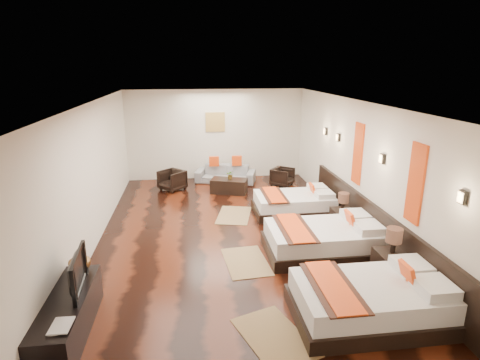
{
  "coord_description": "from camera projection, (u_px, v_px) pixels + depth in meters",
  "views": [
    {
      "loc": [
        -0.8,
        -7.39,
        3.51
      ],
      "look_at": [
        0.25,
        0.67,
        1.1
      ],
      "focal_mm": 29.14,
      "sensor_mm": 36.0,
      "label": 1
    }
  ],
  "objects": [
    {
      "name": "floor",
      "position": [
        232.0,
        240.0,
        8.12
      ],
      "size": [
        5.5,
        9.5,
        0.01
      ],
      "primitive_type": "cube",
      "color": "black",
      "rests_on": "ground"
    },
    {
      "name": "ceiling",
      "position": [
        231.0,
        104.0,
        7.33
      ],
      "size": [
        5.5,
        9.5,
        0.01
      ],
      "primitive_type": "cube",
      "color": "white",
      "rests_on": "floor"
    },
    {
      "name": "back_wall",
      "position": [
        215.0,
        135.0,
        12.24
      ],
      "size": [
        5.5,
        0.01,
        2.8
      ],
      "primitive_type": "cube",
      "color": "silver",
      "rests_on": "floor"
    },
    {
      "name": "left_wall",
      "position": [
        88.0,
        181.0,
        7.38
      ],
      "size": [
        0.01,
        9.5,
        2.8
      ],
      "primitive_type": "cube",
      "color": "silver",
      "rests_on": "floor"
    },
    {
      "name": "right_wall",
      "position": [
        364.0,
        171.0,
        8.07
      ],
      "size": [
        0.01,
        9.5,
        2.8
      ],
      "primitive_type": "cube",
      "color": "silver",
      "rests_on": "floor"
    },
    {
      "name": "headboard_panel",
      "position": [
        375.0,
        229.0,
        7.57
      ],
      "size": [
        0.08,
        6.6,
        0.9
      ],
      "primitive_type": "cube",
      "color": "black",
      "rests_on": "floor"
    },
    {
      "name": "bed_near",
      "position": [
        372.0,
        300.0,
        5.55
      ],
      "size": [
        2.19,
        1.38,
        0.84
      ],
      "color": "black",
      "rests_on": "floor"
    },
    {
      "name": "bed_mid",
      "position": [
        324.0,
        239.0,
        7.49
      ],
      "size": [
        2.19,
        1.38,
        0.84
      ],
      "color": "black",
      "rests_on": "floor"
    },
    {
      "name": "bed_far",
      "position": [
        295.0,
        203.0,
        9.54
      ],
      "size": [
        1.93,
        1.21,
        0.74
      ],
      "color": "black",
      "rests_on": "floor"
    },
    {
      "name": "nightstand_a",
      "position": [
        391.0,
        263.0,
        6.47
      ],
      "size": [
        0.49,
        0.49,
        0.97
      ],
      "color": "black",
      "rests_on": "floor"
    },
    {
      "name": "nightstand_b",
      "position": [
        342.0,
        217.0,
        8.52
      ],
      "size": [
        0.44,
        0.44,
        0.86
      ],
      "color": "black",
      "rests_on": "floor"
    },
    {
      "name": "jute_mat_near",
      "position": [
        274.0,
        337.0,
        5.22
      ],
      "size": [
        1.11,
        1.38,
        0.01
      ],
      "primitive_type": "cube",
      "rotation": [
        0.0,
        0.0,
        0.34
      ],
      "color": "olive",
      "rests_on": "floor"
    },
    {
      "name": "jute_mat_mid",
      "position": [
        246.0,
        262.0,
        7.21
      ],
      "size": [
        0.85,
        1.26,
        0.01
      ],
      "primitive_type": "cube",
      "rotation": [
        0.0,
        0.0,
        0.09
      ],
      "color": "olive",
      "rests_on": "floor"
    },
    {
      "name": "jute_mat_far",
      "position": [
        234.0,
        215.0,
        9.44
      ],
      "size": [
        1.02,
        1.34,
        0.01
      ],
      "primitive_type": "cube",
      "rotation": [
        0.0,
        0.0,
        -0.24
      ],
      "color": "olive",
      "rests_on": "floor"
    },
    {
      "name": "tv_console",
      "position": [
        69.0,
        317.0,
        5.21
      ],
      "size": [
        0.5,
        1.8,
        0.55
      ],
      "primitive_type": "cube",
      "color": "black",
      "rests_on": "floor"
    },
    {
      "name": "tv",
      "position": [
        72.0,
        272.0,
        5.27
      ],
      "size": [
        0.19,
        0.92,
        0.52
      ],
      "primitive_type": "imported",
      "rotation": [
        0.0,
        0.0,
        1.65
      ],
      "color": "black",
      "rests_on": "tv_console"
    },
    {
      "name": "book",
      "position": [
        51.0,
        327.0,
        4.56
      ],
      "size": [
        0.25,
        0.33,
        0.03
      ],
      "primitive_type": "imported",
      "rotation": [
        0.0,
        0.0,
        -0.03
      ],
      "color": "black",
      "rests_on": "tv_console"
    },
    {
      "name": "figurine",
      "position": [
        79.0,
        260.0,
        5.79
      ],
      "size": [
        0.33,
        0.33,
        0.33
      ],
      "primitive_type": "imported",
      "rotation": [
        0.0,
        0.0,
        0.05
      ],
      "color": "brown",
      "rests_on": "tv_console"
    },
    {
      "name": "sofa",
      "position": [
        226.0,
        174.0,
        12.05
      ],
      "size": [
        1.93,
        1.18,
        0.53
      ],
      "primitive_type": "imported",
      "rotation": [
        0.0,
        0.0,
        -0.28
      ],
      "color": "gray",
      "rests_on": "floor"
    },
    {
      "name": "armchair_left",
      "position": [
        172.0,
        180.0,
        11.28
      ],
      "size": [
        0.9,
        0.9,
        0.59
      ],
      "primitive_type": "imported",
      "rotation": [
        0.0,
        0.0,
        -0.81
      ],
      "color": "black",
      "rests_on": "floor"
    },
    {
      "name": "armchair_right",
      "position": [
        282.0,
        177.0,
        11.7
      ],
      "size": [
        0.83,
        0.83,
        0.54
      ],
      "primitive_type": "imported",
      "rotation": [
        0.0,
        0.0,
        0.92
      ],
      "color": "black",
      "rests_on": "floor"
    },
    {
      "name": "coffee_table",
      "position": [
        229.0,
        186.0,
        11.07
      ],
      "size": [
        1.11,
        0.79,
        0.4
      ],
      "primitive_type": "cube",
      "rotation": [
        0.0,
        0.0,
        -0.32
      ],
      "color": "black",
      "rests_on": "floor"
    },
    {
      "name": "table_plant",
      "position": [
        230.0,
        175.0,
        10.99
      ],
      "size": [
        0.27,
        0.25,
        0.25
      ],
      "primitive_type": "imported",
      "rotation": [
        0.0,
        0.0,
        -0.25
      ],
      "color": "#2D5C1E",
      "rests_on": "coffee_table"
    },
    {
      "name": "orange_panel_a",
      "position": [
        416.0,
        184.0,
        6.17
      ],
      "size": [
        0.04,
        0.4,
        1.3
      ],
      "primitive_type": "cube",
      "color": "#D86014",
      "rests_on": "right_wall"
    },
    {
      "name": "orange_panel_b",
      "position": [
        358.0,
        154.0,
        8.26
      ],
      "size": [
        0.04,
        0.4,
        1.3
      ],
      "primitive_type": "cube",
      "color": "#D86014",
      "rests_on": "right_wall"
    },
    {
      "name": "sconce_near",
      "position": [
        462.0,
        197.0,
        5.08
      ],
      "size": [
        0.07,
        0.12,
        0.18
      ],
      "color": "black",
      "rests_on": "right_wall"
    },
    {
      "name": "sconce_mid",
      "position": [
        382.0,
        159.0,
        7.17
      ],
      "size": [
        0.07,
        0.12,
        0.18
      ],
      "color": "black",
      "rests_on": "right_wall"
    },
    {
      "name": "sconce_far",
      "position": [
        338.0,
        137.0,
        9.26
      ],
      "size": [
        0.07,
        0.12,
        0.18
      ],
      "color": "black",
      "rests_on": "right_wall"
    },
    {
      "name": "sconce_lounge",
      "position": [
        325.0,
        131.0,
        10.12
      ],
      "size": [
        0.07,
        0.12,
        0.18
      ],
      "color": "black",
      "rests_on": "right_wall"
    },
    {
      "name": "gold_artwork",
      "position": [
        215.0,
        122.0,
        12.11
      ],
      "size": [
        0.6,
        0.04,
        0.6
      ],
      "primitive_type": "cube",
      "color": "#AD873F",
      "rests_on": "back_wall"
    }
  ]
}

